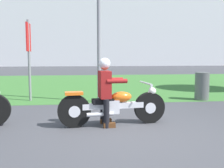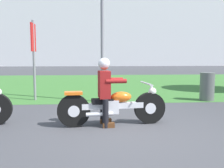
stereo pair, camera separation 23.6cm
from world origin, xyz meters
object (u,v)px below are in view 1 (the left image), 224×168
(trash_can, at_px, (202,86))
(sign_banner, at_px, (29,47))
(motorcycle_lead, at_px, (113,106))
(rider_lead, at_px, (106,86))

(trash_can, relative_size, sign_banner, 0.35)
(motorcycle_lead, relative_size, rider_lead, 1.62)
(rider_lead, height_order, sign_banner, sign_banner)
(trash_can, bearing_deg, motorcycle_lead, -139.72)
(motorcycle_lead, height_order, trash_can, trash_can)
(sign_banner, bearing_deg, motorcycle_lead, -54.71)
(rider_lead, bearing_deg, motorcycle_lead, -0.78)
(motorcycle_lead, xyz_separation_m, rider_lead, (-0.17, -0.02, 0.42))
(rider_lead, height_order, trash_can, rider_lead)
(motorcycle_lead, bearing_deg, sign_banner, 119.08)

